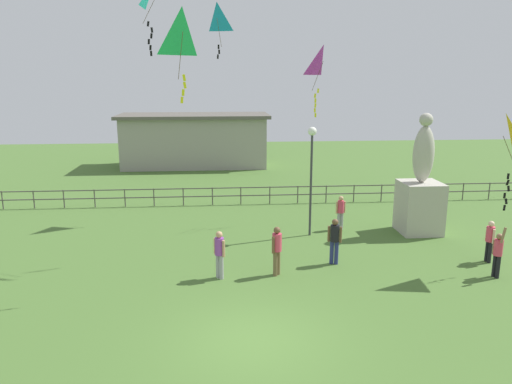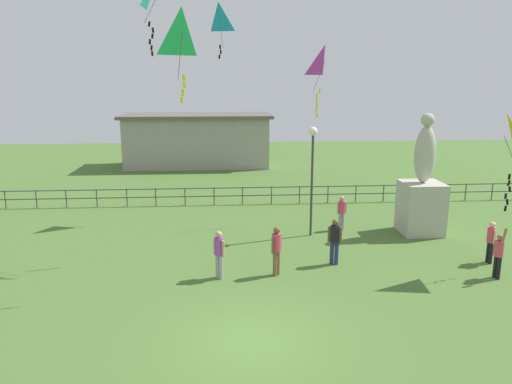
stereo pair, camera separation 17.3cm
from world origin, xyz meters
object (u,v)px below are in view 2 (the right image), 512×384
at_px(person_1, 342,211).
at_px(kite_5, 505,140).
at_px(person_3, 491,239).
at_px(person_4, 335,238).
at_px(person_6, 219,251).
at_px(kite_4, 182,34).
at_px(lamppost, 312,158).
at_px(person_5, 277,248).
at_px(statue_monument, 422,195).
at_px(person_2, 499,253).
at_px(kite_1, 324,63).
at_px(kite_0, 219,19).

xyz_separation_m(person_1, kite_5, (4.08, -5.07, 3.73)).
xyz_separation_m(person_3, person_4, (-5.68, 0.28, 0.08)).
height_order(person_6, kite_4, kite_4).
relative_size(lamppost, person_5, 2.70).
bearing_deg(lamppost, person_6, -131.68).
height_order(statue_monument, person_2, statue_monument).
bearing_deg(statue_monument, kite_4, -153.53).
bearing_deg(kite_1, kite_4, -128.52).
xyz_separation_m(person_3, kite_5, (-0.36, -0.72, 3.71)).
bearing_deg(person_5, person_2, -6.19).
relative_size(lamppost, person_2, 2.54).
xyz_separation_m(person_1, person_5, (-3.45, -4.93, 0.11)).
height_order(kite_0, kite_5, kite_0).
distance_m(person_5, kite_0, 11.43).
bearing_deg(person_2, statue_monument, 96.87).
distance_m(statue_monument, person_3, 3.95).
bearing_deg(statue_monument, person_3, -73.20).
relative_size(statue_monument, kite_1, 1.64).
distance_m(person_3, kite_1, 10.15).
distance_m(person_1, kite_5, 7.50).
xyz_separation_m(statue_monument, kite_1, (-3.93, 2.40, 5.57)).
bearing_deg(kite_4, kite_1, 51.48).
relative_size(person_6, kite_0, 0.70).
bearing_deg(person_4, person_3, -2.83).
bearing_deg(kite_5, kite_4, -177.91).
height_order(kite_1, kite_4, kite_4).
height_order(person_6, kite_5, kite_5).
height_order(person_4, person_6, person_4).
height_order(statue_monument, kite_5, kite_5).
distance_m(person_1, person_2, 6.95).
bearing_deg(person_3, person_2, -110.06).
bearing_deg(kite_1, person_6, -125.06).
height_order(statue_monument, person_3, statue_monument).
distance_m(statue_monument, person_5, 8.04).
bearing_deg(kite_0, person_3, -36.38).
bearing_deg(person_3, statue_monument, 106.80).
bearing_deg(kite_4, person_6, 22.37).
bearing_deg(lamppost, statue_monument, 0.45).
bearing_deg(kite_4, kite_0, 82.76).
height_order(person_1, kite_5, kite_5).
bearing_deg(person_5, kite_0, 103.43).
bearing_deg(person_2, kite_4, 178.44).
bearing_deg(kite_0, person_6, -90.69).
xyz_separation_m(kite_0, kite_1, (4.69, -1.06, -1.94)).
height_order(person_4, kite_1, kite_1).
bearing_deg(statue_monument, lamppost, -179.55).
distance_m(person_1, kite_4, 10.90).
height_order(statue_monument, person_1, statue_monument).
bearing_deg(person_1, person_5, -124.98).
bearing_deg(kite_0, statue_monument, -21.90).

